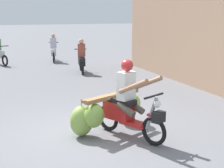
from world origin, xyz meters
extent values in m
plane|color=slate|center=(0.00, 0.00, 0.00)|extent=(120.00, 120.00, 0.00)
torus|color=black|center=(0.90, -1.00, 0.28)|extent=(0.32, 0.54, 0.56)
torus|color=black|center=(0.38, 0.08, 0.28)|extent=(0.32, 0.54, 0.56)
cube|color=red|center=(0.68, -0.55, 0.32)|extent=(0.46, 0.61, 0.08)
cube|color=red|center=(0.51, -0.19, 0.50)|extent=(0.53, 0.70, 0.36)
cube|color=black|center=(0.54, -0.26, 0.72)|extent=(0.50, 0.65, 0.10)
cylinder|color=gray|center=(0.87, -0.94, 0.62)|extent=(0.19, 0.29, 0.69)
cylinder|color=black|center=(0.89, -0.98, 0.96)|extent=(0.52, 0.28, 0.04)
sphere|color=silver|center=(0.93, -1.05, 0.82)|extent=(0.14, 0.14, 0.14)
cube|color=black|center=(0.94, -1.09, 0.58)|extent=(0.29, 0.25, 0.20)
cube|color=red|center=(0.90, -1.00, 0.58)|extent=(0.21, 0.30, 0.04)
cube|color=olive|center=(0.44, -0.05, 0.78)|extent=(1.39, 0.74, 0.08)
cube|color=olive|center=(0.36, 0.11, 0.75)|extent=(1.25, 0.66, 0.06)
ellipsoid|color=#81A544|center=(-0.04, -0.26, 0.48)|extent=(0.56, 0.54, 0.48)
cylinder|color=#998459|center=(-0.04, -0.26, 0.74)|extent=(0.02, 0.02, 0.10)
ellipsoid|color=#8CAF4F|center=(1.03, 0.34, 0.46)|extent=(0.55, 0.53, 0.46)
cylinder|color=#998459|center=(1.03, 0.34, 0.72)|extent=(0.02, 0.02, 0.13)
ellipsoid|color=#82A645|center=(0.89, 0.48, 0.49)|extent=(0.51, 0.48, 0.47)
cylinder|color=#998459|center=(0.89, 0.48, 0.74)|extent=(0.02, 0.02, 0.10)
ellipsoid|color=#84A847|center=(-0.25, -0.07, 0.33)|extent=(0.58, 0.55, 0.62)
cylinder|color=#998459|center=(-0.25, -0.07, 0.70)|extent=(0.02, 0.02, 0.19)
cube|color=silver|center=(0.60, -0.37, 1.05)|extent=(0.40, 0.35, 0.56)
sphere|color=#B22626|center=(0.60, -0.38, 1.46)|extent=(0.24, 0.24, 0.24)
cylinder|color=#9E7051|center=(0.92, -0.59, 1.11)|extent=(0.44, 0.67, 0.39)
cylinder|color=#9E7051|center=(0.57, -0.76, 1.11)|extent=(0.35, 0.70, 0.39)
cylinder|color=#4C4238|center=(0.77, -0.41, 0.62)|extent=(0.31, 0.45, 0.27)
cylinder|color=#4C4238|center=(0.52, -0.53, 0.62)|extent=(0.31, 0.45, 0.27)
torus|color=black|center=(1.43, 11.23, 0.26)|extent=(0.19, 0.53, 0.52)
torus|color=black|center=(1.20, 10.15, 0.26)|extent=(0.19, 0.53, 0.52)
cube|color=silver|center=(1.30, 10.59, 0.50)|extent=(0.42, 0.93, 0.32)
cylinder|color=black|center=(1.42, 11.18, 0.92)|extent=(0.50, 0.14, 0.04)
cube|color=#B2B7C6|center=(1.29, 10.57, 0.95)|extent=(0.34, 0.26, 0.52)
sphere|color=tan|center=(1.30, 10.59, 1.30)|extent=(0.20, 0.20, 0.20)
torus|color=black|center=(1.86, 7.62, 0.26)|extent=(0.18, 0.53, 0.52)
torus|color=black|center=(1.64, 6.54, 0.26)|extent=(0.18, 0.53, 0.52)
cube|color=black|center=(1.73, 6.98, 0.50)|extent=(0.42, 0.93, 0.32)
cylinder|color=black|center=(1.85, 7.57, 0.92)|extent=(0.50, 0.14, 0.04)
cube|color=#994738|center=(1.73, 6.96, 0.95)|extent=(0.33, 0.26, 0.52)
sphere|color=tan|center=(1.73, 6.98, 1.30)|extent=(0.20, 0.20, 0.20)
torus|color=black|center=(-1.10, 9.98, 0.26)|extent=(0.28, 0.51, 0.52)
cylinder|color=black|center=(-1.12, 10.02, 0.92)|extent=(0.47, 0.23, 0.04)
camera|label=1|loc=(-1.99, -6.43, 2.49)|focal=54.88mm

